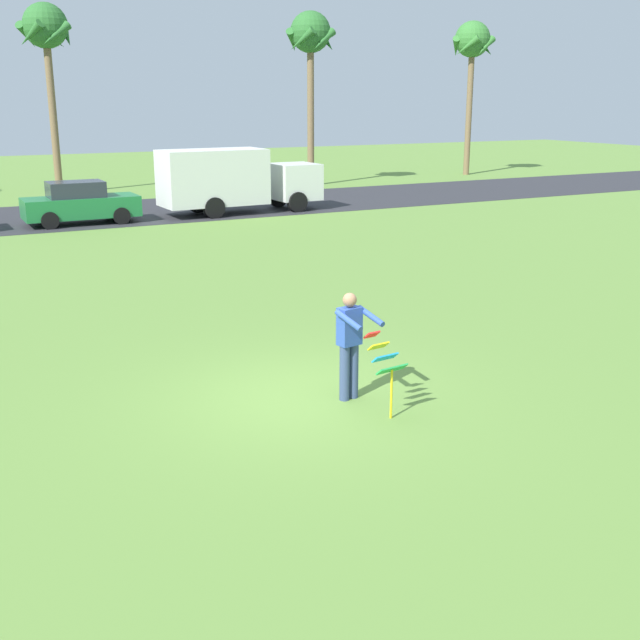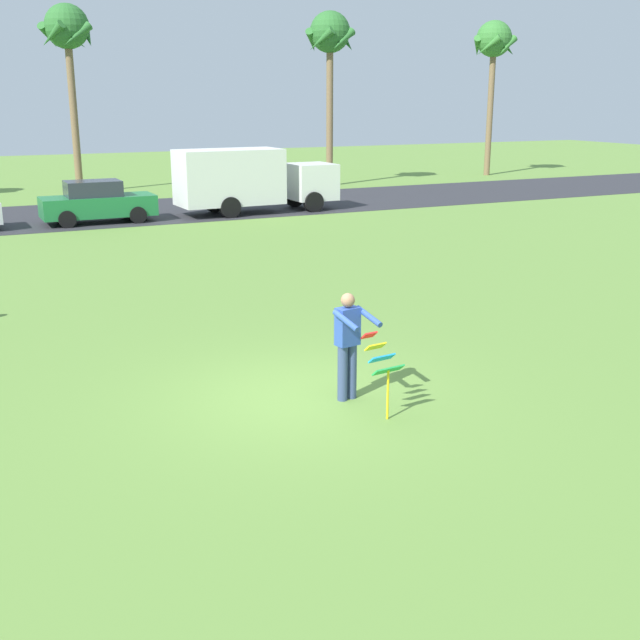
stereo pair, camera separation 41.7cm
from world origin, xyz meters
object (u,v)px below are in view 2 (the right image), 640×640
(palm_tree_centre_far, at_px, (330,40))
(parked_truck_white_box, at_px, (248,179))
(parked_car_green, at_px, (97,203))
(palm_tree_right_near, at_px, (67,35))
(palm_tree_far_left, at_px, (494,46))
(person_kite_flyer, at_px, (348,342))
(kite_held, at_px, (382,362))

(palm_tree_centre_far, bearing_deg, parked_truck_white_box, -133.20)
(parked_car_green, xyz_separation_m, palm_tree_centre_far, (13.84, 8.21, 6.71))
(palm_tree_right_near, bearing_deg, parked_car_green, -95.46)
(parked_car_green, xyz_separation_m, parked_truck_white_box, (6.13, 0.00, 0.64))
(parked_truck_white_box, xyz_separation_m, palm_tree_far_left, (19.15, 9.51, 6.14))
(palm_tree_right_near, relative_size, palm_tree_centre_far, 1.00)
(parked_truck_white_box, height_order, palm_tree_centre_far, palm_tree_centre_far)
(person_kite_flyer, xyz_separation_m, palm_tree_right_near, (0.85, 30.98, 6.54))
(person_kite_flyer, xyz_separation_m, palm_tree_far_left, (25.12, 30.02, 6.60))
(person_kite_flyer, bearing_deg, parked_truck_white_box, 73.75)
(palm_tree_right_near, height_order, palm_tree_centre_far, palm_tree_centre_far)
(person_kite_flyer, height_order, palm_tree_right_near, palm_tree_right_near)
(parked_car_green, bearing_deg, palm_tree_right_near, 84.54)
(person_kite_flyer, relative_size, parked_car_green, 0.41)
(kite_held, distance_m, palm_tree_right_near, 32.48)
(person_kite_flyer, height_order, palm_tree_far_left, palm_tree_far_left)
(person_kite_flyer, bearing_deg, palm_tree_far_left, 50.08)
(parked_car_green, relative_size, palm_tree_far_left, 0.47)
(person_kite_flyer, height_order, parked_truck_white_box, parked_truck_white_box)
(parked_car_green, relative_size, palm_tree_right_near, 0.47)
(parked_car_green, height_order, parked_truck_white_box, parked_truck_white_box)
(kite_held, relative_size, palm_tree_far_left, 0.14)
(kite_held, distance_m, palm_tree_far_left, 40.25)
(kite_held, xyz_separation_m, palm_tree_centre_far, (13.55, 29.53, 6.64))
(person_kite_flyer, bearing_deg, palm_tree_centre_far, 64.51)
(parked_car_green, distance_m, palm_tree_centre_far, 17.44)
(kite_held, relative_size, palm_tree_right_near, 0.14)
(parked_truck_white_box, distance_m, palm_tree_centre_far, 12.80)
(parked_car_green, relative_size, palm_tree_centre_far, 0.47)
(palm_tree_right_near, bearing_deg, parked_truck_white_box, -63.92)
(palm_tree_right_near, xyz_separation_m, palm_tree_centre_far, (12.84, -2.26, 0.00))
(parked_truck_white_box, bearing_deg, palm_tree_far_left, 26.42)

